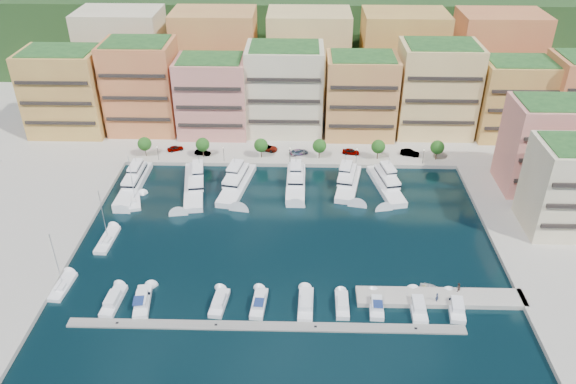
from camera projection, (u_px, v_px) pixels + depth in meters
name	position (u px, v px, depth m)	size (l,w,h in m)	color
ground	(287.00, 231.00, 126.84)	(400.00, 400.00, 0.00)	black
north_quay	(292.00, 119.00, 179.75)	(220.00, 64.00, 2.00)	#9E998E
west_quay	(0.00, 248.00, 121.36)	(34.00, 76.00, 2.00)	#9E998E
hillside	(294.00, 69.00, 220.72)	(240.00, 40.00, 58.00)	#1A3214
south_pontoon	(266.00, 327.00, 101.30)	(72.00, 2.20, 0.35)	gray
finger_pier	(440.00, 300.00, 107.40)	(32.00, 5.00, 2.00)	#9E998E
apartment_0	(66.00, 91.00, 164.01)	(22.00, 16.50, 24.80)	gold
apartment_1	(142.00, 86.00, 164.72)	(20.00, 16.50, 26.80)	#D28246
apartment_2	(213.00, 96.00, 163.60)	(20.00, 15.50, 22.80)	tan
apartment_3	(285.00, 89.00, 164.06)	(22.00, 16.50, 25.80)	beige
apartment_4	(360.00, 96.00, 162.40)	(20.00, 15.50, 23.80)	tan
apartment_5	(436.00, 89.00, 162.85)	(22.00, 16.50, 26.80)	#EDCA7D
apartment_6	(513.00, 99.00, 161.70)	(20.00, 15.50, 22.80)	gold
apartment_east_a	(544.00, 146.00, 136.14)	(18.00, 14.50, 22.80)	tan
apartment_east_b	(573.00, 187.00, 121.29)	(18.00, 14.50, 20.80)	beige
backblock_0	(125.00, 57.00, 182.87)	(26.00, 18.00, 30.00)	beige
backblock_1	(216.00, 58.00, 182.21)	(26.00, 18.00, 30.00)	tan
backblock_2	(308.00, 58.00, 181.56)	(26.00, 18.00, 30.00)	#EDCA7D
backblock_3	(401.00, 59.00, 180.90)	(26.00, 18.00, 30.00)	gold
backblock_4	(495.00, 60.00, 180.25)	(26.00, 18.00, 30.00)	#D28246
tree_0	(145.00, 144.00, 153.83)	(3.80, 3.80, 5.65)	#473323
tree_1	(203.00, 145.00, 153.48)	(3.80, 3.80, 5.65)	#473323
tree_2	(261.00, 145.00, 153.13)	(3.80, 3.80, 5.65)	#473323
tree_3	(319.00, 146.00, 152.78)	(3.80, 3.80, 5.65)	#473323
tree_4	(378.00, 147.00, 152.44)	(3.80, 3.80, 5.65)	#473323
tree_5	(437.00, 147.00, 152.09)	(3.80, 3.80, 5.65)	#473323
lamppost_0	(158.00, 151.00, 152.26)	(0.30, 0.30, 4.20)	black
lamppost_1	(224.00, 152.00, 151.87)	(0.30, 0.30, 4.20)	black
lamppost_2	(290.00, 152.00, 151.47)	(0.30, 0.30, 4.20)	black
lamppost_3	(357.00, 153.00, 151.08)	(0.30, 0.30, 4.20)	black
lamppost_4	(424.00, 154.00, 150.69)	(0.30, 0.30, 4.20)	black
yacht_0	(134.00, 182.00, 143.30)	(4.75, 21.90, 7.30)	white
yacht_1	(194.00, 184.00, 142.64)	(8.05, 23.09, 7.30)	white
yacht_2	(237.00, 182.00, 143.28)	(8.54, 20.95, 7.30)	white
yacht_3	(296.00, 181.00, 143.80)	(4.84, 18.26, 7.30)	white
yacht_4	(348.00, 181.00, 143.65)	(8.06, 18.48, 7.30)	white
yacht_5	(386.00, 183.00, 142.84)	(8.20, 19.87, 7.30)	white
cruiser_0	(113.00, 301.00, 106.26)	(3.22, 8.73, 2.55)	white
cruiser_1	(142.00, 302.00, 106.11)	(3.87, 9.14, 2.66)	white
cruiser_3	(219.00, 303.00, 105.83)	(3.39, 7.70, 2.55)	white
cruiser_4	(259.00, 304.00, 105.64)	(3.11, 8.12, 2.66)	white
cruiser_5	(306.00, 305.00, 105.46)	(3.08, 8.86, 2.55)	white
cruiser_6	(342.00, 305.00, 105.33)	(2.53, 7.21, 2.55)	white
cruiser_7	(376.00, 306.00, 105.16)	(2.96, 7.43, 2.66)	white
cruiser_8	(418.00, 307.00, 105.01)	(3.02, 8.80, 2.55)	white
cruiser_9	(456.00, 307.00, 104.86)	(3.66, 8.30, 2.55)	white
sailboat_1	(107.00, 240.00, 123.22)	(3.27, 9.95, 13.20)	white
sailboat_0	(62.00, 287.00, 109.99)	(3.38, 8.42, 13.20)	white
sailboat_2	(135.00, 202.00, 136.63)	(4.79, 8.18, 13.20)	white
tender_1	(423.00, 286.00, 110.14)	(1.45, 1.68, 0.88)	beige
tender_2	(430.00, 288.00, 109.78)	(2.87, 4.01, 0.83)	silver
car_0	(175.00, 148.00, 158.18)	(1.79, 4.46, 1.52)	gray
car_1	(203.00, 152.00, 156.06)	(1.54, 4.43, 1.46)	gray
car_2	(267.00, 148.00, 158.38)	(2.65, 5.75, 1.60)	gray
car_3	(299.00, 152.00, 156.19)	(2.17, 5.33, 1.55)	gray
car_4	(351.00, 151.00, 156.41)	(1.90, 4.71, 1.61)	gray
car_5	(410.00, 153.00, 155.63)	(1.80, 5.17, 1.70)	gray
person_0	(437.00, 297.00, 105.12)	(0.71, 0.46, 1.94)	#252E4A
person_1	(458.00, 287.00, 107.54)	(0.93, 0.73, 1.92)	#4B352D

